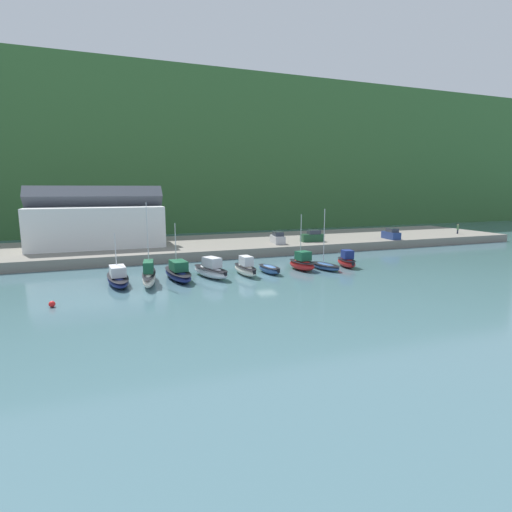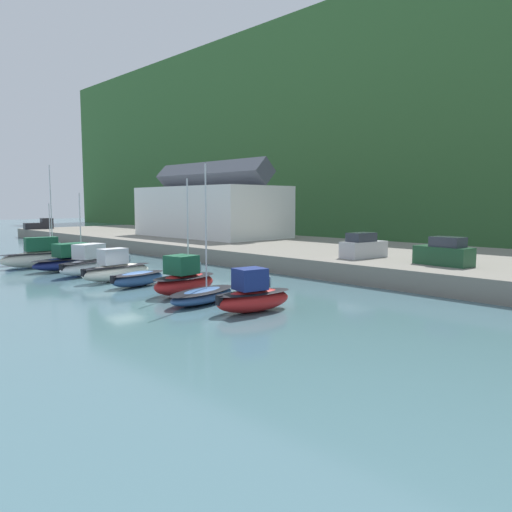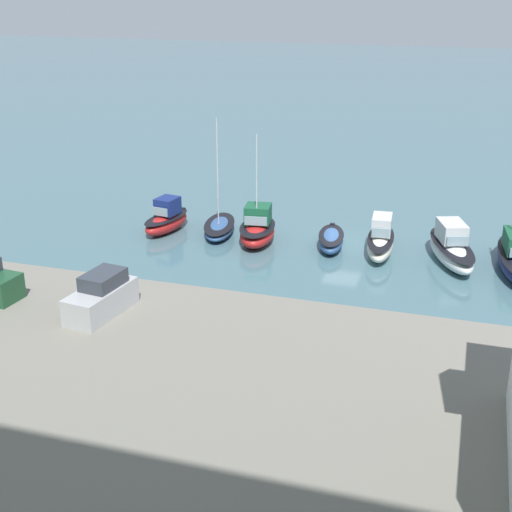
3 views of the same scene
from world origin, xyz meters
The scene contains 18 objects.
ground_plane centered at (0.00, 0.00, 0.00)m, with size 320.00×320.00×0.00m, color #476B75.
hillside_backdrop centered at (0.00, 90.25, 20.52)m, with size 240.00×74.80×41.04m.
quay_promenade centered at (0.00, 24.09, 0.77)m, with size 123.16×22.31×1.54m.
harbor_clubhouse centered at (-21.20, 25.31, 5.34)m, with size 21.95×11.30×10.35m.
moored_boat_0 centered at (-18.83, 1.35, 0.83)m, with size 3.04×8.62×6.15m.
moored_boat_1 centered at (-15.27, 0.11, 1.10)m, with size 2.71×8.64×9.83m.
moored_boat_2 centered at (-11.58, 1.37, 0.91)m, with size 3.36×8.68×7.13m.
moored_boat_3 centered at (-7.39, 1.04, 0.99)m, with size 4.37×7.47×2.70m.
moored_boat_4 centered at (-2.72, 0.81, 0.96)m, with size 2.25×6.28×2.62m.
moored_boat_5 centered at (0.72, 0.74, 0.60)m, with size 2.50×5.01×1.11m.
moored_boat_6 centered at (5.93, 1.23, 1.01)m, with size 3.14×5.44×7.86m.
moored_boat_7 centered at (9.14, 0.32, 0.52)m, with size 3.27×5.83×8.62m.
moored_boat_8 centered at (13.07, 0.90, 0.92)m, with size 2.74×5.13×2.54m.
parked_car_0 centered at (9.24, 17.56, 2.46)m, with size 2.32×4.40×2.16m.
parked_car_1 centered at (32.82, 15.54, 2.46)m, with size 2.22×4.36×2.16m.
parked_car_2 centered at (16.41, 17.62, 2.46)m, with size 4.36×2.21×2.16m.
person_on_quay centered at (52.39, 17.70, 2.64)m, with size 0.40×0.40×2.14m.
mooring_buoy_0 centered at (-25.16, -6.26, 0.31)m, with size 0.61×0.61×0.61m.
Camera 1 is at (-19.61, -48.49, 11.53)m, focal length 28.00 mm.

